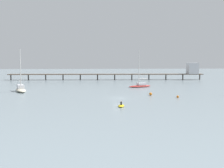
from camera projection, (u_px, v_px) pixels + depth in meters
ground_plane at (118, 98)px, 63.43m from camera, size 400.00×400.00×0.00m
pier at (148, 71)px, 120.92m from camera, size 86.60×7.86×7.56m
sailboat_red at (140, 85)px, 88.72m from camera, size 8.43×5.26×12.16m
sailboat_cream at (21, 89)px, 76.52m from camera, size 5.79×9.73×11.91m
dinghy_yellow at (121, 106)px, 51.92m from camera, size 1.57×2.73×1.14m
mooring_buoy_inner at (178, 97)px, 63.78m from camera, size 0.58×0.58×0.58m
mooring_buoy_far at (151, 94)px, 68.03m from camera, size 0.77×0.77×0.77m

